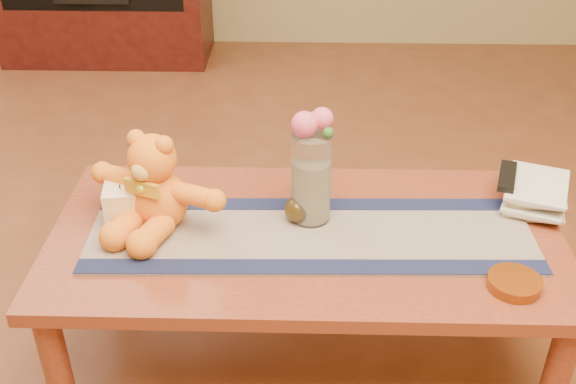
{
  "coord_description": "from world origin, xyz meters",
  "views": [
    {
      "loc": [
        -0.01,
        -1.53,
        1.54
      ],
      "look_at": [
        -0.05,
        0.0,
        0.58
      ],
      "focal_mm": 42.85,
      "sensor_mm": 36.0,
      "label": 1
    }
  ],
  "objects_px": {
    "pillar_candle": "(123,206)",
    "glass_vase": "(311,178)",
    "amber_dish": "(514,283)",
    "tv_remote": "(507,176)",
    "book_bottom": "(503,196)",
    "bronze_ball": "(298,209)",
    "teddy_bear": "(156,181)"
  },
  "relations": [
    {
      "from": "pillar_candle",
      "to": "glass_vase",
      "type": "xyz_separation_m",
      "value": [
        0.51,
        0.04,
        0.07
      ]
    },
    {
      "from": "book_bottom",
      "to": "amber_dish",
      "type": "height_order",
      "value": "amber_dish"
    },
    {
      "from": "amber_dish",
      "to": "teddy_bear",
      "type": "bearing_deg",
      "value": 164.58
    },
    {
      "from": "tv_remote",
      "to": "teddy_bear",
      "type": "bearing_deg",
      "value": -154.44
    },
    {
      "from": "bronze_ball",
      "to": "book_bottom",
      "type": "bearing_deg",
      "value": 12.86
    },
    {
      "from": "teddy_bear",
      "to": "tv_remote",
      "type": "distance_m",
      "value": 0.99
    },
    {
      "from": "pillar_candle",
      "to": "bronze_ball",
      "type": "bearing_deg",
      "value": 2.56
    },
    {
      "from": "pillar_candle",
      "to": "tv_remote",
      "type": "distance_m",
      "value": 1.09
    },
    {
      "from": "tv_remote",
      "to": "glass_vase",
      "type": "bearing_deg",
      "value": -151.42
    },
    {
      "from": "amber_dish",
      "to": "tv_remote",
      "type": "bearing_deg",
      "value": 80.43
    },
    {
      "from": "tv_remote",
      "to": "amber_dish",
      "type": "distance_m",
      "value": 0.4
    },
    {
      "from": "pillar_candle",
      "to": "glass_vase",
      "type": "relative_size",
      "value": 0.43
    },
    {
      "from": "pillar_candle",
      "to": "glass_vase",
      "type": "bearing_deg",
      "value": 4.25
    },
    {
      "from": "pillar_candle",
      "to": "tv_remote",
      "type": "xyz_separation_m",
      "value": [
        1.08,
        0.15,
        0.02
      ]
    },
    {
      "from": "teddy_bear",
      "to": "pillar_candle",
      "type": "relative_size",
      "value": 3.45
    },
    {
      "from": "tv_remote",
      "to": "amber_dish",
      "type": "height_order",
      "value": "tv_remote"
    },
    {
      "from": "glass_vase",
      "to": "tv_remote",
      "type": "bearing_deg",
      "value": 11.16
    },
    {
      "from": "glass_vase",
      "to": "amber_dish",
      "type": "relative_size",
      "value": 1.98
    },
    {
      "from": "teddy_bear",
      "to": "amber_dish",
      "type": "bearing_deg",
      "value": 6.88
    },
    {
      "from": "teddy_bear",
      "to": "amber_dish",
      "type": "height_order",
      "value": "teddy_bear"
    },
    {
      "from": "book_bottom",
      "to": "tv_remote",
      "type": "xyz_separation_m",
      "value": [
        -0.0,
        -0.01,
        0.07
      ]
    },
    {
      "from": "pillar_candle",
      "to": "amber_dish",
      "type": "bearing_deg",
      "value": -13.5
    },
    {
      "from": "pillar_candle",
      "to": "amber_dish",
      "type": "distance_m",
      "value": 1.04
    },
    {
      "from": "glass_vase",
      "to": "amber_dish",
      "type": "height_order",
      "value": "glass_vase"
    },
    {
      "from": "bronze_ball",
      "to": "tv_remote",
      "type": "relative_size",
      "value": 0.47
    },
    {
      "from": "glass_vase",
      "to": "tv_remote",
      "type": "relative_size",
      "value": 1.62
    },
    {
      "from": "teddy_bear",
      "to": "amber_dish",
      "type": "relative_size",
      "value": 2.93
    },
    {
      "from": "book_bottom",
      "to": "tv_remote",
      "type": "bearing_deg",
      "value": -93.0
    },
    {
      "from": "pillar_candle",
      "to": "glass_vase",
      "type": "height_order",
      "value": "glass_vase"
    },
    {
      "from": "pillar_candle",
      "to": "bronze_ball",
      "type": "xyz_separation_m",
      "value": [
        0.48,
        0.02,
        -0.02
      ]
    },
    {
      "from": "book_bottom",
      "to": "amber_dish",
      "type": "distance_m",
      "value": 0.41
    },
    {
      "from": "pillar_candle",
      "to": "glass_vase",
      "type": "distance_m",
      "value": 0.52
    }
  ]
}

